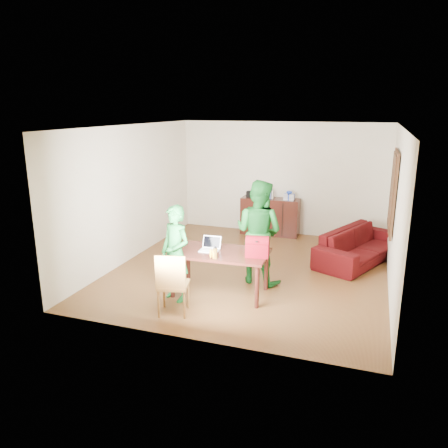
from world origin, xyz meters
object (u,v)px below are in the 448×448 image
at_px(table, 220,257).
at_px(person_near, 176,253).
at_px(bottle, 215,253).
at_px(red_bag, 257,248).
at_px(chair, 174,296).
at_px(person_far, 259,232).
at_px(laptop, 209,248).
at_px(sofa, 359,246).

height_order(table, person_near, person_near).
height_order(table, bottle, bottle).
relative_size(table, red_bag, 4.45).
bearing_deg(person_near, chair, -46.87).
distance_m(person_far, bottle, 1.15).
bearing_deg(bottle, person_near, -172.53).
xyz_separation_m(table, person_near, (-0.60, -0.43, 0.13)).
bearing_deg(table, laptop, -173.10).
bearing_deg(person_far, bottle, 84.98).
bearing_deg(bottle, red_bag, 27.60).
relative_size(bottle, red_bag, 0.53).
bearing_deg(bottle, table, 97.27).
height_order(chair, person_far, person_far).
height_order(person_near, sofa, person_near).
bearing_deg(chair, person_far, 47.78).
relative_size(chair, person_far, 0.53).
relative_size(chair, red_bag, 2.70).
bearing_deg(person_near, bottle, 30.29).
distance_m(chair, red_bag, 1.50).
xyz_separation_m(table, laptop, (-0.18, -0.03, 0.13)).
bearing_deg(person_far, red_bag, 119.37).
bearing_deg(chair, bottle, 36.82).
xyz_separation_m(laptop, bottle, (0.22, -0.32, 0.05)).
bearing_deg(chair, red_bag, 25.77).
relative_size(person_far, sofa, 0.82).
bearing_deg(person_near, red_bag, 40.51).
bearing_deg(laptop, sofa, 43.83).
relative_size(person_near, red_bag, 4.31).
height_order(bottle, sofa, bottle).
bearing_deg(sofa, person_near, 160.41).
distance_m(laptop, sofa, 3.39).
bearing_deg(red_bag, table, 168.06).
bearing_deg(person_far, person_near, 63.66).
height_order(chair, bottle, chair).
height_order(chair, sofa, chair).
distance_m(laptop, bottle, 0.39).
height_order(chair, laptop, chair).
height_order(person_near, bottle, person_near).
distance_m(table, person_near, 0.75).
height_order(table, laptop, laptop).
bearing_deg(table, sofa, 46.07).
distance_m(person_near, red_bag, 1.30).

